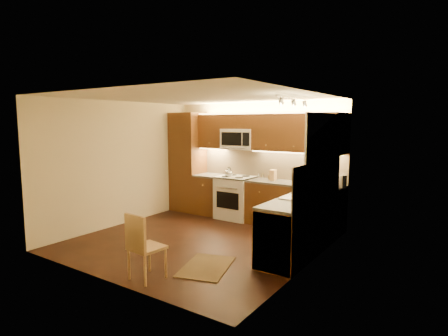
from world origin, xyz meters
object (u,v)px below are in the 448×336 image
Objects in this scene: knife_block at (273,175)px; dining_chair at (147,246)px; kettle at (229,172)px; microwave at (239,139)px; toaster_oven at (335,180)px; soap_bottle at (334,185)px; stove at (236,197)px; sink at (304,192)px.

dining_chair is at bearing -99.40° from knife_block.
microwave is at bearing 72.87° from kettle.
toaster_oven is (2.23, 0.15, -0.01)m from kettle.
soap_bottle is at bearing -11.85° from microwave.
stove is at bearing 107.90° from dining_chair.
microwave reaches higher than knife_block.
microwave reaches higher than dining_chair.
toaster_oven is at bearing 72.83° from dining_chair.
kettle is 0.97m from knife_block.
dining_chair is (-1.54, -2.99, -0.55)m from soap_bottle.
stove is 1.21× the size of microwave.
toaster_oven is 1.78× the size of knife_block.
toaster_oven is at bearing 83.34° from soap_bottle.
microwave is 0.84× the size of dining_chair.
dining_chair is (-1.30, -2.20, -0.52)m from sink.
stove is at bearing 177.85° from knife_block.
stove is 2.20m from toaster_oven.
toaster_oven is at bearing 7.08° from kettle.
toaster_oven is 0.37m from soap_bottle.
toaster_oven reaches higher than knife_block.
knife_block is 3.44m from dining_chair.
microwave is 0.88× the size of sink.
kettle reaches higher than soap_bottle.
dining_chair is (0.80, -3.19, -0.57)m from kettle.
stove is 3.39m from dining_chair.
microwave is at bearing 147.79° from sink.
kettle is 0.23× the size of dining_chair.
soap_bottle is 3.41m from dining_chair.
kettle is 1.09× the size of soap_bottle.
sink reaches higher than dining_chair.
stove is at bearing -90.00° from microwave.
toaster_oven is at bearing 83.48° from sink.
stove is at bearing 147.86° from soap_bottle.
soap_bottle reaches higher than dining_chair.
toaster_oven is (2.13, -0.11, -0.70)m from microwave.
kettle is at bearing 160.42° from toaster_oven.
soap_bottle is at bearing -23.00° from knife_block.
sink is at bearing -22.20° from kettle.
dining_chair is at bearing -78.59° from microwave.
soap_bottle reaches higher than sink.
kettle reaches higher than dining_chair.
toaster_oven reaches higher than kettle.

